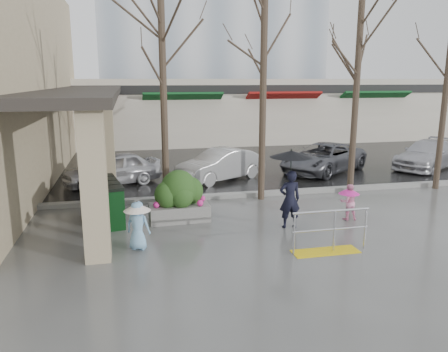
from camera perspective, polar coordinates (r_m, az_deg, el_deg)
name	(u,v)px	position (r m, az deg, el deg)	size (l,w,h in m)	color
ground	(258,238)	(11.32, 4.44, -8.12)	(120.00, 120.00, 0.00)	#51514F
street_asphalt	(171,134)	(32.52, -6.89, 5.42)	(120.00, 36.00, 0.01)	black
curb	(224,196)	(14.98, 0.02, -2.59)	(120.00, 0.30, 0.15)	gray
canopy_slab	(82,89)	(18.20, -18.07, 10.80)	(2.80, 18.00, 0.25)	#2D2823
pillar_front	(94,184)	(9.91, -16.61, -1.04)	(0.55, 0.55, 3.50)	tan
pillar_back	(106,143)	(16.29, -15.11, 4.22)	(0.55, 0.55, 3.50)	tan
storefront_row	(208,110)	(28.62, -2.14, 8.58)	(34.00, 6.74, 4.00)	beige
handrail	(329,237)	(10.62, 13.50, -7.70)	(1.90, 0.50, 1.03)	yellow
tree_west	(162,42)	(13.81, -8.10, 16.98)	(3.20, 3.20, 6.80)	#382B21
tree_midwest	(264,39)	(14.44, 5.26, 17.44)	(3.20, 3.20, 7.00)	#382B21
tree_mideast	(359,52)	(15.72, 17.19, 15.19)	(3.20, 3.20, 6.50)	#382B21
woman	(290,181)	(11.86, 8.67, -0.70)	(1.15, 1.15, 2.18)	black
child_pink	(349,199)	(13.08, 15.97, -2.94)	(0.61, 0.61, 1.05)	#FC9AC4
child_blue	(138,221)	(10.59, -11.21, -5.82)	(0.68, 0.65, 1.18)	#7EB6E0
planter	(179,196)	(12.55, -5.87, -2.68)	(1.72, 1.00, 1.48)	slate
news_boxes	(111,200)	(12.94, -14.58, -3.11)	(0.84, 2.15, 1.17)	black
car_a	(112,169)	(17.26, -14.42, 0.93)	(1.49, 3.70, 1.26)	silver
car_b	(221,165)	(17.49, -0.44, 1.47)	(1.33, 3.82, 1.26)	beige
car_c	(323,158)	(19.53, 12.84, 2.33)	(2.09, 4.53, 1.26)	#595A60
car_d	(428,154)	(21.96, 25.06, 2.56)	(1.77, 4.34, 1.26)	#BBBAC0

